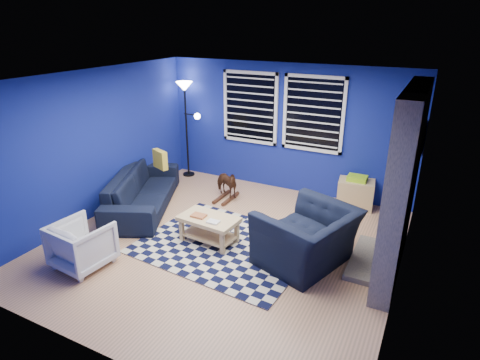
{
  "coord_description": "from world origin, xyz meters",
  "views": [
    {
      "loc": [
        2.66,
        -4.69,
        3.22
      ],
      "look_at": [
        0.12,
        0.3,
        0.98
      ],
      "focal_mm": 30.0,
      "sensor_mm": 36.0,
      "label": 1
    }
  ],
  "objects_px": {
    "armchair_bent": "(82,244)",
    "floor_lamp": "(186,100)",
    "tv": "(420,144)",
    "coffee_table": "(209,224)",
    "sofa": "(143,191)",
    "armchair_big": "(307,237)",
    "rocking_horse": "(226,183)",
    "cabinet": "(355,193)"
  },
  "relations": [
    {
      "from": "armchair_bent",
      "to": "floor_lamp",
      "type": "bearing_deg",
      "value": -74.36
    },
    {
      "from": "cabinet",
      "to": "rocking_horse",
      "type": "bearing_deg",
      "value": -169.57
    },
    {
      "from": "tv",
      "to": "floor_lamp",
      "type": "xyz_separation_m",
      "value": [
        -4.57,
        0.25,
        0.28
      ]
    },
    {
      "from": "armchair_big",
      "to": "cabinet",
      "type": "relative_size",
      "value": 1.84
    },
    {
      "from": "rocking_horse",
      "to": "armchair_bent",
      "type": "bearing_deg",
      "value": -172.97
    },
    {
      "from": "armchair_bent",
      "to": "rocking_horse",
      "type": "bearing_deg",
      "value": -98.4
    },
    {
      "from": "sofa",
      "to": "armchair_big",
      "type": "xyz_separation_m",
      "value": [
        3.23,
        -0.4,
        0.07
      ]
    },
    {
      "from": "armchair_big",
      "to": "floor_lamp",
      "type": "relative_size",
      "value": 0.61
    },
    {
      "from": "sofa",
      "to": "cabinet",
      "type": "height_order",
      "value": "sofa"
    },
    {
      "from": "sofa",
      "to": "rocking_horse",
      "type": "bearing_deg",
      "value": -74.72
    },
    {
      "from": "tv",
      "to": "sofa",
      "type": "relative_size",
      "value": 0.43
    },
    {
      "from": "armchair_big",
      "to": "floor_lamp",
      "type": "distance_m",
      "value": 4.23
    },
    {
      "from": "sofa",
      "to": "rocking_horse",
      "type": "xyz_separation_m",
      "value": [
        1.18,
        0.99,
        0.0
      ]
    },
    {
      "from": "tv",
      "to": "armchair_bent",
      "type": "height_order",
      "value": "tv"
    },
    {
      "from": "tv",
      "to": "floor_lamp",
      "type": "distance_m",
      "value": 4.59
    },
    {
      "from": "coffee_table",
      "to": "cabinet",
      "type": "distance_m",
      "value": 2.88
    },
    {
      "from": "rocking_horse",
      "to": "coffee_table",
      "type": "xyz_separation_m",
      "value": [
        0.54,
        -1.51,
        -0.03
      ]
    },
    {
      "from": "armchair_big",
      "to": "armchair_bent",
      "type": "relative_size",
      "value": 1.73
    },
    {
      "from": "cabinet",
      "to": "sofa",
      "type": "bearing_deg",
      "value": -161.38
    },
    {
      "from": "rocking_horse",
      "to": "floor_lamp",
      "type": "bearing_deg",
      "value": 80.94
    },
    {
      "from": "rocking_horse",
      "to": "floor_lamp",
      "type": "distance_m",
      "value": 2.06
    },
    {
      "from": "armchair_bent",
      "to": "cabinet",
      "type": "height_order",
      "value": "armchair_bent"
    },
    {
      "from": "tv",
      "to": "coffee_table",
      "type": "relative_size",
      "value": 1.07
    },
    {
      "from": "coffee_table",
      "to": "armchair_bent",
      "type": "bearing_deg",
      "value": -132.84
    },
    {
      "from": "armchair_big",
      "to": "rocking_horse",
      "type": "bearing_deg",
      "value": -105.48
    },
    {
      "from": "sofa",
      "to": "armchair_bent",
      "type": "relative_size",
      "value": 3.18
    },
    {
      "from": "tv",
      "to": "cabinet",
      "type": "xyz_separation_m",
      "value": [
        -0.94,
        0.25,
        -1.13
      ]
    },
    {
      "from": "floor_lamp",
      "to": "rocking_horse",
      "type": "bearing_deg",
      "value": -29.93
    },
    {
      "from": "armchair_big",
      "to": "rocking_horse",
      "type": "height_order",
      "value": "armchair_big"
    },
    {
      "from": "cabinet",
      "to": "floor_lamp",
      "type": "bearing_deg",
      "value": 171.51
    },
    {
      "from": "tv",
      "to": "armchair_big",
      "type": "distance_m",
      "value": 2.46
    },
    {
      "from": "armchair_big",
      "to": "floor_lamp",
      "type": "xyz_separation_m",
      "value": [
        -3.41,
        2.17,
        1.27
      ]
    },
    {
      "from": "armchair_bent",
      "to": "rocking_horse",
      "type": "height_order",
      "value": "armchair_bent"
    },
    {
      "from": "sofa",
      "to": "coffee_table",
      "type": "xyz_separation_m",
      "value": [
        1.71,
        -0.52,
        -0.03
      ]
    },
    {
      "from": "rocking_horse",
      "to": "coffee_table",
      "type": "bearing_deg",
      "value": -139.61
    },
    {
      "from": "tv",
      "to": "coffee_table",
      "type": "height_order",
      "value": "tv"
    },
    {
      "from": "rocking_horse",
      "to": "cabinet",
      "type": "distance_m",
      "value": 2.41
    },
    {
      "from": "armchair_big",
      "to": "floor_lamp",
      "type": "bearing_deg",
      "value": -103.87
    },
    {
      "from": "floor_lamp",
      "to": "armchair_bent",
      "type": "bearing_deg",
      "value": -79.81
    },
    {
      "from": "rocking_horse",
      "to": "floor_lamp",
      "type": "xyz_separation_m",
      "value": [
        -1.35,
        0.78,
        1.34
      ]
    },
    {
      "from": "armchair_big",
      "to": "armchair_bent",
      "type": "distance_m",
      "value": 3.12
    },
    {
      "from": "rocking_horse",
      "to": "floor_lamp",
      "type": "relative_size",
      "value": 0.31
    }
  ]
}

